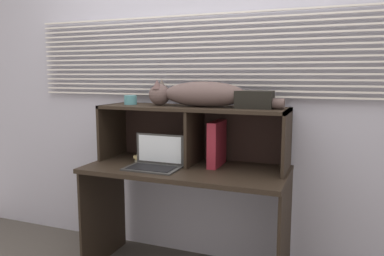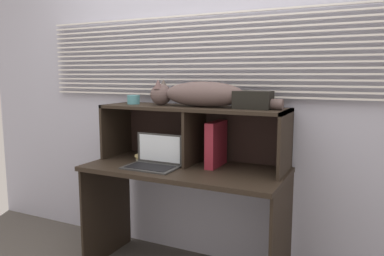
# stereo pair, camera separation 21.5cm
# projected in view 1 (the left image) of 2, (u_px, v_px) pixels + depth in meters

# --- Properties ---
(back_panel_with_blinds) EXTENTS (4.40, 0.08, 2.50)m
(back_panel_with_blinds) POSITION_uv_depth(u_px,v_px,m) (203.00, 91.00, 2.75)
(back_panel_with_blinds) COLOR #ACACBF
(back_panel_with_blinds) RESTS_ON ground
(desk) EXTENTS (1.33, 0.62, 0.77)m
(desk) POSITION_uv_depth(u_px,v_px,m) (186.00, 190.00, 2.52)
(desk) COLOR black
(desk) RESTS_ON ground
(hutch_shelf_unit) EXTENTS (1.30, 0.37, 0.40)m
(hutch_shelf_unit) POSITION_uv_depth(u_px,v_px,m) (194.00, 123.00, 2.59)
(hutch_shelf_unit) COLOR black
(hutch_shelf_unit) RESTS_ON desk
(cat) EXTENTS (0.93, 0.19, 0.18)m
(cat) POSITION_uv_depth(u_px,v_px,m) (199.00, 94.00, 2.52)
(cat) COLOR brown
(cat) RESTS_ON hutch_shelf_unit
(laptop) EXTENTS (0.35, 0.23, 0.21)m
(laptop) POSITION_uv_depth(u_px,v_px,m) (155.00, 161.00, 2.48)
(laptop) COLOR #343434
(laptop) RESTS_ON desk
(binder_upright) EXTENTS (0.06, 0.25, 0.30)m
(binder_upright) POSITION_uv_depth(u_px,v_px,m) (217.00, 144.00, 2.52)
(binder_upright) COLOR maroon
(binder_upright) RESTS_ON desk
(book_stack) EXTENTS (0.17, 0.25, 0.05)m
(book_stack) POSITION_uv_depth(u_px,v_px,m) (152.00, 156.00, 2.71)
(book_stack) COLOR gray
(book_stack) RESTS_ON desk
(small_basket) EXTENTS (0.09, 0.09, 0.07)m
(small_basket) POSITION_uv_depth(u_px,v_px,m) (131.00, 100.00, 2.71)
(small_basket) COLOR teal
(small_basket) RESTS_ON hutch_shelf_unit
(storage_box) EXTENTS (0.23, 0.14, 0.11)m
(storage_box) POSITION_uv_depth(u_px,v_px,m) (254.00, 100.00, 2.39)
(storage_box) COLOR black
(storage_box) RESTS_ON hutch_shelf_unit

